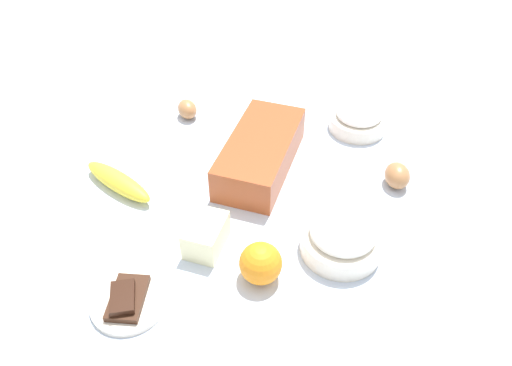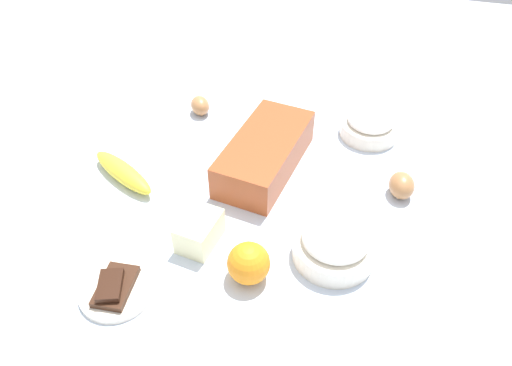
% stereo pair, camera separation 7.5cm
% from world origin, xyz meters
% --- Properties ---
extents(ground_plane, '(2.40, 2.40, 0.02)m').
position_xyz_m(ground_plane, '(0.00, 0.00, -0.01)').
color(ground_plane, silver).
extents(loaf_pan, '(0.30, 0.17, 0.08)m').
position_xyz_m(loaf_pan, '(-0.10, -0.01, 0.04)').
color(loaf_pan, '#9E4723').
rests_on(loaf_pan, ground_plane).
extents(flour_bowl, '(0.15, 0.15, 0.07)m').
position_xyz_m(flour_bowl, '(0.11, 0.18, 0.03)').
color(flour_bowl, silver).
rests_on(flour_bowl, ground_plane).
extents(sugar_bowl, '(0.14, 0.14, 0.06)m').
position_xyz_m(sugar_bowl, '(-0.28, 0.21, 0.03)').
color(sugar_bowl, silver).
rests_on(sugar_bowl, ground_plane).
extents(banana, '(0.13, 0.19, 0.04)m').
position_xyz_m(banana, '(0.02, -0.29, 0.02)').
color(banana, yellow).
rests_on(banana, ground_plane).
extents(orange_fruit, '(0.08, 0.08, 0.08)m').
position_xyz_m(orange_fruit, '(0.20, 0.04, 0.04)').
color(orange_fruit, orange).
rests_on(orange_fruit, ground_plane).
extents(butter_block, '(0.10, 0.08, 0.06)m').
position_xyz_m(butter_block, '(0.15, -0.07, 0.03)').
color(butter_block, '#F4EDB2').
rests_on(butter_block, ground_plane).
extents(egg_near_butter, '(0.08, 0.07, 0.05)m').
position_xyz_m(egg_near_butter, '(-0.26, -0.22, 0.02)').
color(egg_near_butter, '#AE7547').
rests_on(egg_near_butter, ground_plane).
extents(egg_beside_bowl, '(0.07, 0.06, 0.05)m').
position_xyz_m(egg_beside_bowl, '(-0.09, 0.29, 0.03)').
color(egg_beside_bowl, '#A77044').
rests_on(egg_beside_bowl, ground_plane).
extents(chocolate_plate, '(0.13, 0.13, 0.03)m').
position_xyz_m(chocolate_plate, '(0.29, -0.17, 0.01)').
color(chocolate_plate, silver).
rests_on(chocolate_plate, ground_plane).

